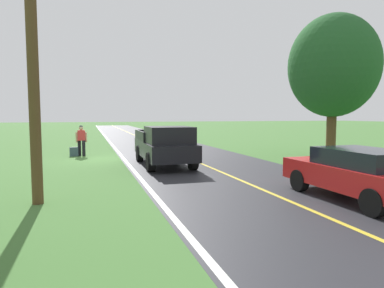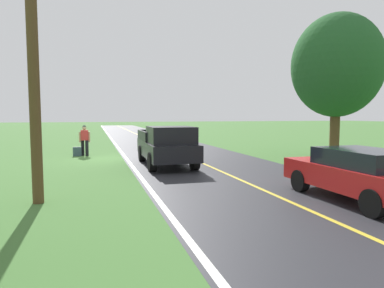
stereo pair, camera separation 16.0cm
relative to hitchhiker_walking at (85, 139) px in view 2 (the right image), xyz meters
name	(u,v)px [view 2 (the right image)]	position (x,y,z in m)	size (l,w,h in m)	color
ground_plane	(110,159)	(-1.33, 1.87, -0.98)	(200.00, 200.00, 0.00)	#427033
road_surface	(187,156)	(-5.51, 1.87, -0.98)	(7.06, 120.00, 0.00)	#28282D
lane_edge_line	(126,158)	(-2.16, 1.87, -0.98)	(0.16, 117.60, 0.00)	silver
lane_centre_line	(187,156)	(-5.51, 1.87, -0.98)	(0.14, 117.60, 0.00)	gold
hitchhiker_walking	(85,139)	(0.00, 0.00, 0.00)	(0.62, 0.51, 1.75)	black
suitcase_carried	(77,152)	(0.41, 0.11, -0.72)	(0.20, 0.46, 0.52)	#384C56
pickup_truck_passing	(167,145)	(-3.69, 5.21, -0.01)	(2.14, 5.42, 1.82)	black
tree_far_side_near	(337,66)	(-13.04, 4.71, 3.94)	(4.75, 4.75, 7.67)	brown
sedan_mid_oncoming	(360,173)	(-7.35, 12.92, -0.23)	(1.98, 4.43, 1.41)	red
utility_pole_roadside	(33,48)	(0.93, 10.78, 3.02)	(0.28, 0.28, 7.99)	brown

